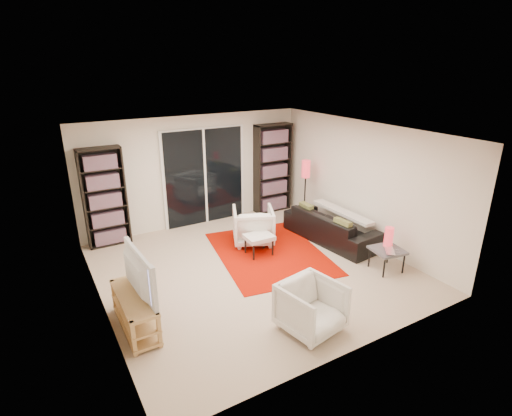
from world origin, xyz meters
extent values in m
plane|color=beige|center=(0.00, 0.00, 0.00)|extent=(5.00, 5.00, 0.00)
cube|color=silver|center=(0.00, 2.50, 1.20)|extent=(5.00, 0.02, 2.40)
cube|color=silver|center=(0.00, -2.50, 1.20)|extent=(5.00, 0.02, 2.40)
cube|color=silver|center=(-2.50, 0.00, 1.20)|extent=(0.02, 5.00, 2.40)
cube|color=silver|center=(2.50, 0.00, 1.20)|extent=(0.02, 5.00, 2.40)
cube|color=white|center=(0.00, 0.00, 2.40)|extent=(5.00, 5.00, 0.02)
cube|color=white|center=(0.20, 2.47, 1.05)|extent=(1.92, 0.06, 2.16)
cube|color=black|center=(0.20, 2.44, 1.05)|extent=(1.80, 0.02, 2.10)
cube|color=white|center=(0.20, 2.42, 1.05)|extent=(0.05, 0.02, 2.10)
cube|color=black|center=(-1.95, 2.34, 0.97)|extent=(0.80, 0.30, 1.95)
cube|color=maroon|center=(-1.95, 2.32, 0.97)|extent=(0.70, 0.22, 1.85)
cube|color=black|center=(1.90, 2.34, 1.05)|extent=(0.90, 0.30, 2.10)
cube|color=maroon|center=(1.90, 2.32, 1.05)|extent=(0.80, 0.22, 2.00)
cube|color=tan|center=(-2.20, -0.64, 0.48)|extent=(0.38, 1.19, 0.04)
cube|color=tan|center=(-2.20, -0.64, 0.25)|extent=(0.38, 1.19, 0.03)
cube|color=tan|center=(-2.20, -0.64, 0.06)|extent=(0.38, 1.19, 0.04)
cube|color=tan|center=(-2.37, -1.20, 0.25)|extent=(0.05, 0.05, 0.50)
cube|color=tan|center=(-2.37, -0.08, 0.25)|extent=(0.05, 0.05, 0.50)
cube|color=tan|center=(-2.04, -1.20, 0.25)|extent=(0.05, 0.05, 0.50)
cube|color=tan|center=(-2.04, -0.08, 0.25)|extent=(0.05, 0.05, 0.50)
imported|color=black|center=(-2.18, -0.64, 0.82)|extent=(0.20, 1.11, 0.63)
cube|color=#AD0E00|center=(0.58, 0.36, 0.01)|extent=(2.30, 2.85, 0.01)
imported|color=black|center=(1.99, 0.24, 0.30)|extent=(1.01, 2.13, 0.60)
imported|color=silver|center=(0.56, 0.94, 0.37)|extent=(1.05, 1.06, 0.73)
imported|color=silver|center=(-0.16, -1.88, 0.35)|extent=(0.87, 0.89, 0.70)
cube|color=silver|center=(0.38, 0.41, 0.36)|extent=(0.52, 0.43, 0.08)
cylinder|color=black|center=(0.17, 0.25, 0.16)|extent=(0.04, 0.04, 0.32)
cylinder|color=black|center=(0.18, 0.58, 0.16)|extent=(0.04, 0.04, 0.32)
cylinder|color=black|center=(0.58, 0.24, 0.16)|extent=(0.04, 0.04, 0.32)
cylinder|color=black|center=(0.59, 0.57, 0.16)|extent=(0.04, 0.04, 0.32)
cube|color=#504F54|center=(2.00, -1.22, 0.38)|extent=(0.58, 0.58, 0.04)
cylinder|color=black|center=(1.76, -1.39, 0.19)|extent=(0.03, 0.03, 0.38)
cylinder|color=black|center=(1.83, -0.99, 0.19)|extent=(0.03, 0.03, 0.38)
cylinder|color=black|center=(2.17, -1.45, 0.19)|extent=(0.03, 0.03, 0.38)
cylinder|color=black|center=(2.23, -1.05, 0.19)|extent=(0.03, 0.03, 0.38)
imported|color=silver|center=(1.99, -1.34, 0.41)|extent=(0.40, 0.42, 0.03)
cylinder|color=red|center=(2.10, -1.13, 0.57)|extent=(0.15, 0.15, 0.35)
cylinder|color=black|center=(2.16, 1.39, 0.01)|extent=(0.21, 0.21, 0.03)
cylinder|color=black|center=(2.16, 1.39, 0.53)|extent=(0.03, 0.03, 1.06)
cylinder|color=red|center=(2.16, 1.39, 1.22)|extent=(0.19, 0.19, 0.38)
camera|label=1|loc=(-3.10, -5.44, 3.45)|focal=28.00mm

